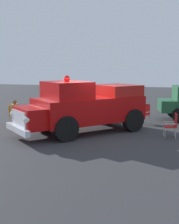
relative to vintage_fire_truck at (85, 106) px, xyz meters
name	(u,v)px	position (x,y,z in m)	size (l,w,h in m)	color
ground_plane	(88,134)	(0.20, -0.21, -1.20)	(60.00, 60.00, 0.00)	#333335
vintage_fire_truck	(85,106)	(0.00, 0.00, 0.00)	(5.58, 5.89, 2.59)	black
classic_hot_rod	(77,103)	(-1.89, 4.59, -0.45)	(4.22, 4.53, 1.46)	black
lawn_chair_near_truck	(14,113)	(-3.97, 0.69, -0.61)	(0.61, 0.62, 1.02)	#B7BABF
lawn_chair_by_car	(173,124)	(3.83, 0.11, -0.61)	(0.57, 0.58, 1.02)	#B7BABF
lawn_chair_spare	(145,112)	(2.37, 2.93, -0.61)	(0.68, 0.68, 1.02)	#B7BABF
spectator_seated	(16,112)	(-3.85, 0.66, -0.50)	(0.61, 0.50, 1.29)	#383842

